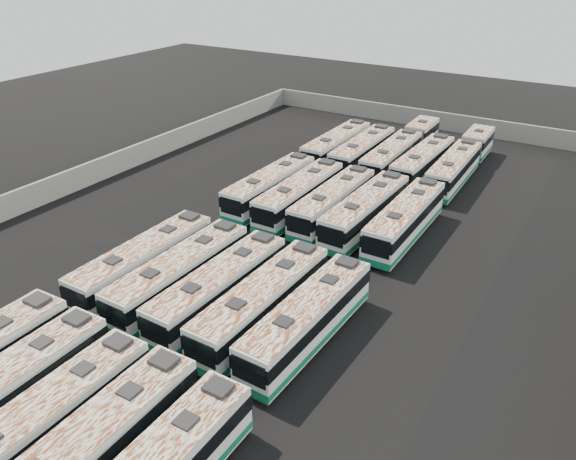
{
  "coord_description": "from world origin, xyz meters",
  "views": [
    {
      "loc": [
        20.06,
        -31.08,
        20.91
      ],
      "look_at": [
        0.49,
        0.67,
        1.6
      ],
      "focal_mm": 35.0,
      "sensor_mm": 36.0,
      "label": 1
    }
  ],
  "objects_px": {
    "bus_back_far_right": "(462,160)",
    "bus_back_far_left": "(337,146)",
    "bus_midback_far_left": "(270,187)",
    "bus_back_center": "(402,149)",
    "bus_front_center": "(45,424)",
    "bus_back_left": "(362,152)",
    "bus_midfront_center": "(219,288)",
    "bus_front_right": "(91,452)",
    "bus_midfront_right": "(263,303)",
    "bus_midback_far_right": "(405,220)",
    "bus_midback_left": "(300,195)",
    "bus_midback_right": "(365,211)",
    "bus_midfront_left": "(180,274)",
    "bus_midback_center": "(333,203)",
    "bus_midfront_far_right": "(308,319)",
    "bus_front_left": "(4,394)",
    "bus_midfront_far_left": "(144,262)",
    "bus_back_right": "(423,163)"
  },
  "relations": [
    {
      "from": "bus_front_right",
      "to": "bus_midfront_left",
      "type": "relative_size",
      "value": 0.99
    },
    {
      "from": "bus_front_center",
      "to": "bus_back_left",
      "type": "height_order",
      "value": "bus_back_left"
    },
    {
      "from": "bus_back_left",
      "to": "bus_midfront_left",
      "type": "bearing_deg",
      "value": -90.52
    },
    {
      "from": "bus_midfront_right",
      "to": "bus_back_center",
      "type": "bearing_deg",
      "value": 96.76
    },
    {
      "from": "bus_midfront_far_left",
      "to": "bus_midback_right",
      "type": "distance_m",
      "value": 17.75
    },
    {
      "from": "bus_midback_left",
      "to": "bus_back_left",
      "type": "xyz_separation_m",
      "value": [
        -0.12,
        12.82,
        -0.01
      ]
    },
    {
      "from": "bus_front_left",
      "to": "bus_midfront_right",
      "type": "relative_size",
      "value": 0.97
    },
    {
      "from": "bus_midback_left",
      "to": "bus_front_left",
      "type": "bearing_deg",
      "value": -90.6
    },
    {
      "from": "bus_midfront_left",
      "to": "bus_midfront_right",
      "type": "xyz_separation_m",
      "value": [
        6.33,
        0.14,
        0.01
      ]
    },
    {
      "from": "bus_front_center",
      "to": "bus_midback_center",
      "type": "height_order",
      "value": "bus_midback_center"
    },
    {
      "from": "bus_midback_right",
      "to": "bus_back_center",
      "type": "xyz_separation_m",
      "value": [
        -3.13,
        15.86,
        -0.06
      ]
    },
    {
      "from": "bus_back_left",
      "to": "bus_midback_center",
      "type": "bearing_deg",
      "value": -76.32
    },
    {
      "from": "bus_front_left",
      "to": "bus_front_right",
      "type": "height_order",
      "value": "bus_front_right"
    },
    {
      "from": "bus_back_right",
      "to": "bus_back_far_right",
      "type": "xyz_separation_m",
      "value": [
        3.01,
        2.92,
        -0.04
      ]
    },
    {
      "from": "bus_midback_left",
      "to": "bus_midback_far_right",
      "type": "relative_size",
      "value": 0.99
    },
    {
      "from": "bus_front_right",
      "to": "bus_back_far_left",
      "type": "relative_size",
      "value": 1.0
    },
    {
      "from": "bus_midfront_right",
      "to": "bus_midback_left",
      "type": "bearing_deg",
      "value": 113.44
    },
    {
      "from": "bus_back_left",
      "to": "bus_back_right",
      "type": "distance_m",
      "value": 6.35
    },
    {
      "from": "bus_midfront_right",
      "to": "bus_midback_far_right",
      "type": "xyz_separation_m",
      "value": [
        3.15,
        15.08,
        -0.01
      ]
    },
    {
      "from": "bus_front_right",
      "to": "bus_midback_center",
      "type": "xyz_separation_m",
      "value": [
        -3.07,
        27.98,
        -0.03
      ]
    },
    {
      "from": "bus_midfront_left",
      "to": "bus_midback_right",
      "type": "relative_size",
      "value": 0.99
    },
    {
      "from": "bus_midfront_left",
      "to": "bus_midback_far_right",
      "type": "relative_size",
      "value": 1.0
    },
    {
      "from": "bus_front_left",
      "to": "bus_midback_left",
      "type": "xyz_separation_m",
      "value": [
        0.11,
        27.62,
        0.03
      ]
    },
    {
      "from": "bus_midfront_right",
      "to": "bus_back_far_left",
      "type": "bearing_deg",
      "value": 109.37
    },
    {
      "from": "bus_midfront_far_left",
      "to": "bus_midfront_left",
      "type": "bearing_deg",
      "value": 1.58
    },
    {
      "from": "bus_midfront_center",
      "to": "bus_midfront_far_right",
      "type": "distance_m",
      "value": 6.27
    },
    {
      "from": "bus_back_far_left",
      "to": "bus_midfront_center",
      "type": "bearing_deg",
      "value": -77.35
    },
    {
      "from": "bus_midback_center",
      "to": "bus_front_right",
      "type": "bearing_deg",
      "value": -83.74
    },
    {
      "from": "bus_midfront_center",
      "to": "bus_back_left",
      "type": "distance_m",
      "value": 27.96
    },
    {
      "from": "bus_midfront_far_right",
      "to": "bus_midback_left",
      "type": "bearing_deg",
      "value": 123.44
    },
    {
      "from": "bus_midback_right",
      "to": "bus_back_left",
      "type": "bearing_deg",
      "value": 117.21
    },
    {
      "from": "bus_midback_right",
      "to": "bus_back_far_right",
      "type": "xyz_separation_m",
      "value": [
        3.11,
        15.92,
        -0.08
      ]
    },
    {
      "from": "bus_midback_far_left",
      "to": "bus_back_center",
      "type": "xyz_separation_m",
      "value": [
        6.12,
        15.63,
        -0.02
      ]
    },
    {
      "from": "bus_front_left",
      "to": "bus_back_far_right",
      "type": "xyz_separation_m",
      "value": [
        9.35,
        43.51,
        -0.03
      ]
    },
    {
      "from": "bus_midfront_left",
      "to": "bus_midback_center",
      "type": "xyz_separation_m",
      "value": [
        3.19,
        15.22,
        -0.05
      ]
    },
    {
      "from": "bus_midfront_center",
      "to": "bus_midback_left",
      "type": "xyz_separation_m",
      "value": [
        -3.04,
        14.97,
        0.0
      ]
    },
    {
      "from": "bus_midfront_center",
      "to": "bus_front_right",
      "type": "bearing_deg",
      "value": -75.32
    },
    {
      "from": "bus_back_far_right",
      "to": "bus_back_far_left",
      "type": "bearing_deg",
      "value": -168.09
    },
    {
      "from": "bus_midback_right",
      "to": "bus_midback_far_right",
      "type": "xyz_separation_m",
      "value": [
        3.26,
        0.21,
        -0.01
      ]
    },
    {
      "from": "bus_front_left",
      "to": "bus_front_center",
      "type": "distance_m",
      "value": 3.25
    },
    {
      "from": "bus_front_center",
      "to": "bus_midfront_right",
      "type": "relative_size",
      "value": 0.96
    },
    {
      "from": "bus_midfront_left",
      "to": "bus_midfront_center",
      "type": "bearing_deg",
      "value": 1.91
    },
    {
      "from": "bus_front_left",
      "to": "bus_back_right",
      "type": "height_order",
      "value": "bus_back_right"
    },
    {
      "from": "bus_front_center",
      "to": "bus_front_right",
      "type": "xyz_separation_m",
      "value": [
        3.03,
        -0.01,
        0.04
      ]
    },
    {
      "from": "bus_front_center",
      "to": "bus_midback_left",
      "type": "bearing_deg",
      "value": 95.92
    },
    {
      "from": "bus_midfront_far_right",
      "to": "bus_midback_center",
      "type": "xyz_separation_m",
      "value": [
        -6.22,
        15.05,
        -0.02
      ]
    },
    {
      "from": "bus_midback_center",
      "to": "bus_back_far_left",
      "type": "relative_size",
      "value": 0.98
    },
    {
      "from": "bus_front_right",
      "to": "bus_midback_left",
      "type": "distance_m",
      "value": 28.48
    },
    {
      "from": "bus_midfront_far_right",
      "to": "bus_back_far_left",
      "type": "relative_size",
      "value": 1.0
    },
    {
      "from": "bus_midfront_far_right",
      "to": "bus_midback_center",
      "type": "relative_size",
      "value": 1.01
    }
  ]
}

